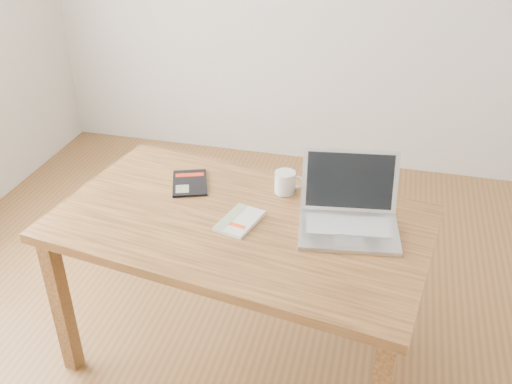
% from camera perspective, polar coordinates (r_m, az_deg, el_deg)
% --- Properties ---
extents(room, '(4.04, 4.04, 2.70)m').
position_cam_1_polar(room, '(2.01, -1.83, 12.05)').
color(room, brown).
rests_on(room, ground).
extents(desk, '(1.58, 1.06, 0.75)m').
position_cam_1_polar(desk, '(2.32, -1.57, -4.61)').
color(desk, brown).
rests_on(desk, ground).
extents(white_guidebook, '(0.17, 0.23, 0.02)m').
position_cam_1_polar(white_guidebook, '(2.24, -1.63, -2.90)').
color(white_guidebook, silver).
rests_on(white_guidebook, desk).
extents(black_guidebook, '(0.22, 0.26, 0.01)m').
position_cam_1_polar(black_guidebook, '(2.52, -6.64, 0.91)').
color(black_guidebook, black).
rests_on(black_guidebook, desk).
extents(laptop, '(0.42, 0.39, 0.26)m').
position_cam_1_polar(laptop, '(2.23, 9.28, -2.08)').
color(laptop, silver).
rests_on(laptop, desk).
extents(coffee_mug, '(0.13, 0.09, 0.10)m').
position_cam_1_polar(coffee_mug, '(2.42, 2.99, 1.00)').
color(coffee_mug, white).
rests_on(coffee_mug, desk).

